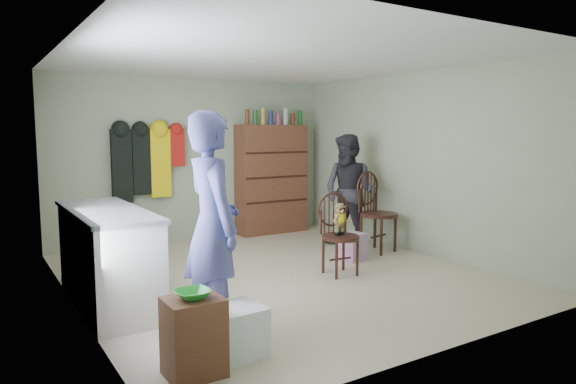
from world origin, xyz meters
TOP-DOWN VIEW (x-y plane):
  - ground_plane at (0.00, 0.00)m, footprint 5.00×5.00m
  - room_walls at (0.00, 0.53)m, footprint 5.00×5.00m
  - counter at (-1.95, 0.00)m, footprint 0.64×1.86m
  - stool at (-1.81, -1.85)m, footprint 0.38×0.33m
  - bowl at (-1.81, -1.85)m, footprint 0.24×0.24m
  - plastic_tub at (-1.42, -1.72)m, footprint 0.42×0.40m
  - chair_front at (0.61, -0.34)m, footprint 0.47×0.47m
  - chair_far at (1.79, 0.34)m, footprint 0.60×0.60m
  - striped_bag at (1.18, 0.08)m, footprint 0.39×0.33m
  - person_left at (-1.40, -1.27)m, footprint 0.48×0.70m
  - person_right at (1.60, 0.69)m, footprint 0.84×0.96m
  - dresser at (1.25, 2.30)m, footprint 1.20×0.39m
  - coat_rack at (-0.83, 2.38)m, footprint 1.42×0.12m

SIDE VIEW (x-z plane):
  - ground_plane at x=0.00m, z-range 0.00..0.00m
  - striped_bag at x=1.18m, z-range 0.00..0.35m
  - plastic_tub at x=-1.42m, z-range 0.00..0.37m
  - stool at x=-1.81m, z-range 0.00..0.55m
  - counter at x=-1.95m, z-range 0.00..0.94m
  - chair_front at x=0.61m, z-range 0.07..1.04m
  - bowl at x=-1.81m, z-range 0.55..0.61m
  - chair_far at x=1.79m, z-range 0.04..1.17m
  - person_right at x=1.60m, z-range 0.00..1.65m
  - dresser at x=1.25m, z-range -0.12..1.95m
  - person_left at x=-1.40m, z-range 0.00..1.84m
  - coat_rack at x=-0.83m, z-range 0.70..1.80m
  - room_walls at x=0.00m, z-range -0.92..4.08m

